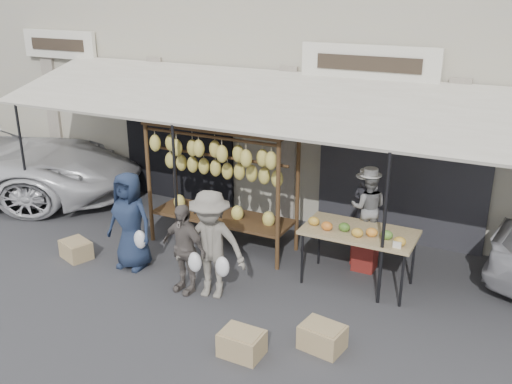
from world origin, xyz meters
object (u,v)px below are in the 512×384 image
(crate_near_b, at_px, (322,337))
(crate_far, at_px, (76,250))
(produce_table, at_px, (359,233))
(vendor_right, at_px, (368,208))
(customer_mid, at_px, (184,248))
(banana_rack, at_px, (219,162))
(customer_right, at_px, (211,245))
(customer_left, at_px, (130,221))
(vendor_left, at_px, (364,208))
(crate_near_a, at_px, (242,344))

(crate_near_b, xyz_separation_m, crate_far, (-4.65, 0.54, -0.01))
(produce_table, bearing_deg, vendor_right, 92.91)
(crate_far, bearing_deg, customer_mid, -2.04)
(vendor_right, bearing_deg, banana_rack, -3.50)
(vendor_right, height_order, customer_right, customer_right)
(customer_mid, xyz_separation_m, crate_near_b, (2.39, -0.45, -0.54))
(produce_table, height_order, customer_right, customer_right)
(banana_rack, relative_size, customer_left, 1.60)
(crate_far, bearing_deg, vendor_left, 24.54)
(customer_mid, xyz_separation_m, crate_near_a, (1.53, -1.04, -0.54))
(crate_near_a, bearing_deg, produce_table, 72.57)
(banana_rack, bearing_deg, customer_mid, -79.85)
(crate_near_a, bearing_deg, vendor_right, 76.36)
(vendor_right, bearing_deg, customer_right, 35.09)
(customer_left, xyz_separation_m, customer_mid, (1.21, -0.28, -0.11))
(vendor_right, height_order, crate_far, vendor_right)
(customer_mid, bearing_deg, crate_near_a, -23.92)
(vendor_left, distance_m, crate_near_b, 2.69)
(vendor_right, height_order, customer_mid, vendor_right)
(produce_table, bearing_deg, banana_rack, 174.27)
(vendor_right, bearing_deg, vendor_left, -68.50)
(customer_left, relative_size, crate_far, 3.20)
(banana_rack, xyz_separation_m, customer_left, (-0.93, -1.31, -0.76))
(customer_mid, bearing_deg, crate_far, -171.81)
(produce_table, height_order, crate_far, produce_table)
(banana_rack, distance_m, crate_far, 2.87)
(banana_rack, xyz_separation_m, crate_near_b, (2.67, -2.04, -1.41))
(crate_near_a, bearing_deg, customer_left, 154.41)
(vendor_left, bearing_deg, crate_near_b, 107.92)
(vendor_left, bearing_deg, customer_left, 40.62)
(customer_right, height_order, crate_near_a, customer_right)
(crate_far, bearing_deg, crate_near_a, -16.40)
(vendor_left, bearing_deg, customer_right, 62.38)
(vendor_right, relative_size, crate_near_b, 2.15)
(banana_rack, xyz_separation_m, crate_far, (-1.98, -1.51, -1.42))
(produce_table, bearing_deg, vendor_left, 100.67)
(vendor_right, xyz_separation_m, customer_mid, (-2.24, -1.91, -0.37))
(customer_mid, bearing_deg, customer_right, 17.34)
(vendor_right, relative_size, crate_near_a, 2.19)
(customer_left, height_order, crate_near_b, customer_left)
(vendor_left, relative_size, customer_left, 0.71)
(crate_near_a, distance_m, crate_far, 3.96)
(customer_right, bearing_deg, customer_left, 162.24)
(produce_table, height_order, customer_left, customer_left)
(crate_near_a, bearing_deg, banana_rack, 124.62)
(customer_left, height_order, customer_right, customer_right)
(banana_rack, bearing_deg, produce_table, -5.73)
(customer_mid, bearing_deg, produce_table, 40.63)
(vendor_right, bearing_deg, crate_near_b, 82.81)
(vendor_right, xyz_separation_m, crate_near_b, (0.14, -2.36, -0.92))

